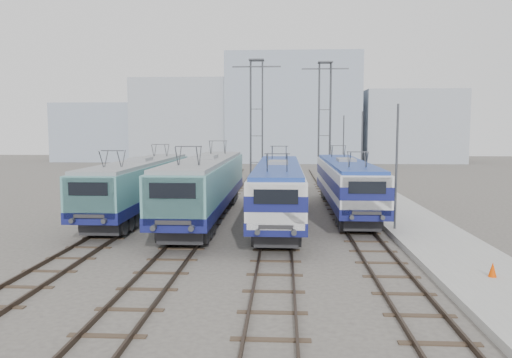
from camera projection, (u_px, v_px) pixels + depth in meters
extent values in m
plane|color=#514C47|center=(233.00, 240.00, 25.51)|extent=(160.00, 160.00, 0.00)
cube|color=#9E9E99|center=(399.00, 213.00, 32.87)|extent=(4.00, 70.00, 0.30)
cube|color=navy|center=(141.00, 195.00, 32.71)|extent=(2.80, 17.65, 0.59)
cube|color=teal|center=(141.00, 177.00, 32.59)|extent=(2.75, 17.65, 1.76)
cube|color=teal|center=(91.00, 198.00, 24.18)|extent=(2.53, 0.69, 2.00)
cube|color=gray|center=(141.00, 162.00, 32.49)|extent=(2.53, 16.94, 0.20)
cube|color=#262628|center=(111.00, 223.00, 26.94)|extent=(2.06, 3.53, 0.66)
cube|color=#262628|center=(163.00, 194.00, 38.62)|extent=(2.06, 3.53, 0.66)
cube|color=navy|center=(206.00, 197.00, 31.21)|extent=(2.98, 18.86, 0.63)
cube|color=teal|center=(206.00, 177.00, 31.08)|extent=(2.93, 18.86, 1.89)
cube|color=teal|center=(175.00, 201.00, 22.10)|extent=(2.70, 0.73, 2.14)
cube|color=gray|center=(206.00, 160.00, 30.98)|extent=(2.70, 18.10, 0.21)
cube|color=#262628|center=(187.00, 229.00, 25.05)|extent=(2.20, 3.77, 0.71)
cube|color=#262628|center=(219.00, 196.00, 37.53)|extent=(2.20, 3.77, 0.71)
cube|color=navy|center=(278.00, 201.00, 30.07)|extent=(2.77, 17.49, 0.58)
cube|color=silver|center=(278.00, 182.00, 29.95)|extent=(2.72, 17.49, 1.75)
cube|color=navy|center=(278.00, 182.00, 29.95)|extent=(2.76, 17.51, 0.68)
cube|color=silver|center=(276.00, 206.00, 21.62)|extent=(2.50, 0.68, 1.98)
cube|color=navy|center=(278.00, 166.00, 29.85)|extent=(2.50, 16.79, 0.19)
cube|color=#262628|center=(277.00, 233.00, 24.35)|extent=(2.04, 3.50, 0.66)
cube|color=#262628|center=(279.00, 199.00, 35.93)|extent=(2.04, 3.50, 0.66)
cube|color=navy|center=(346.00, 194.00, 33.58)|extent=(2.72, 17.18, 0.57)
cube|color=silver|center=(346.00, 177.00, 33.47)|extent=(2.67, 17.18, 1.72)
cube|color=navy|center=(346.00, 177.00, 33.47)|extent=(2.71, 17.20, 0.67)
cube|color=silver|center=(366.00, 196.00, 25.28)|extent=(2.46, 0.67, 1.95)
cube|color=navy|center=(346.00, 163.00, 33.37)|extent=(2.46, 16.49, 0.19)
cube|color=#262628|center=(358.00, 219.00, 27.97)|extent=(2.00, 3.44, 0.64)
cube|color=#262628|center=(336.00, 193.00, 39.34)|extent=(2.00, 3.44, 0.64)
cylinder|color=#3F4247|center=(250.00, 125.00, 46.24)|extent=(0.10, 0.10, 12.00)
cylinder|color=#3F4247|center=(262.00, 125.00, 46.17)|extent=(0.10, 0.10, 12.00)
cylinder|color=#3F4247|center=(251.00, 125.00, 47.33)|extent=(0.10, 0.10, 12.00)
cylinder|color=#3F4247|center=(263.00, 125.00, 47.27)|extent=(0.10, 0.10, 12.00)
cube|color=#3F4247|center=(257.00, 67.00, 46.20)|extent=(4.50, 0.12, 0.12)
cylinder|color=#3F4247|center=(319.00, 125.00, 47.86)|extent=(0.10, 0.10, 12.00)
cylinder|color=#3F4247|center=(331.00, 125.00, 47.80)|extent=(0.10, 0.10, 12.00)
cylinder|color=#3F4247|center=(318.00, 125.00, 48.95)|extent=(0.10, 0.10, 12.00)
cylinder|color=#3F4247|center=(330.00, 125.00, 48.89)|extent=(0.10, 0.10, 12.00)
cube|color=#3F4247|center=(325.00, 69.00, 47.83)|extent=(4.50, 0.12, 0.12)
cylinder|color=#3F4247|center=(396.00, 170.00, 26.66)|extent=(0.12, 0.12, 7.00)
cylinder|color=#3F4247|center=(362.00, 157.00, 38.58)|extent=(0.12, 0.12, 7.00)
cylinder|color=#3F4247|center=(343.00, 150.00, 50.50)|extent=(0.12, 0.12, 7.00)
cone|color=#E14100|center=(493.00, 270.00, 18.19)|extent=(0.30, 0.30, 0.54)
cube|color=#9DA6B1|center=(189.00, 121.00, 87.16)|extent=(18.00, 12.00, 14.00)
cube|color=#919FB2|center=(292.00, 109.00, 85.96)|extent=(22.00, 14.00, 18.00)
cube|color=#9DA6B1|center=(409.00, 127.00, 85.15)|extent=(16.00, 12.00, 12.00)
cube|color=#919FB2|center=(100.00, 132.00, 88.25)|extent=(14.00, 10.00, 10.00)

